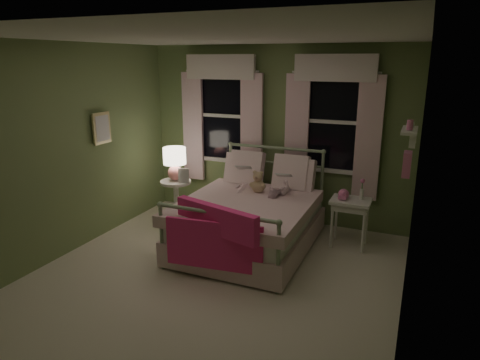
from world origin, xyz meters
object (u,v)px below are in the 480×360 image
at_px(bed, 251,219).
at_px(child_right, 282,174).
at_px(nightstand_right, 351,207).
at_px(child_left, 243,171).
at_px(teddy_bear, 258,183).
at_px(nightstand_left, 176,195).
at_px(table_lamp, 175,161).

distance_m(bed, child_right, 0.74).
bearing_deg(bed, nightstand_right, 22.84).
bearing_deg(child_left, teddy_bear, 142.17).
xyz_separation_m(bed, nightstand_right, (1.19, 0.50, 0.17)).
height_order(teddy_bear, nightstand_right, teddy_bear).
height_order(child_left, nightstand_right, child_left).
xyz_separation_m(child_right, teddy_bear, (-0.28, -0.16, -0.13)).
bearing_deg(child_right, bed, 64.36).
bearing_deg(child_left, nightstand_left, -5.53).
relative_size(child_left, table_lamp, 1.34).
height_order(child_right, teddy_bear, child_right).
bearing_deg(nightstand_left, child_left, 2.81).
height_order(child_left, child_right, child_right).
bearing_deg(nightstand_right, child_left, -176.86).
distance_m(table_lamp, nightstand_right, 2.58).
distance_m(teddy_bear, nightstand_left, 1.41).
xyz_separation_m(bed, table_lamp, (-1.35, 0.37, 0.57)).
distance_m(child_left, nightstand_left, 1.18).
relative_size(bed, table_lamp, 4.13).
distance_m(child_left, child_right, 0.56).
relative_size(child_right, table_lamp, 1.42).
xyz_separation_m(bed, teddy_bear, (0.00, 0.26, 0.41)).
height_order(bed, nightstand_left, bed).
xyz_separation_m(child_right, nightstand_right, (0.91, 0.08, -0.37)).
bearing_deg(child_right, nightstand_left, 9.81).
bearing_deg(child_right, nightstand_right, -166.98).
relative_size(nightstand_left, table_lamp, 1.32).
relative_size(child_left, child_right, 0.95).
bearing_deg(nightstand_right, table_lamp, -177.00).
xyz_separation_m(child_left, table_lamp, (-1.07, -0.05, 0.05)).
bearing_deg(teddy_bear, child_left, 150.50).
bearing_deg(table_lamp, nightstand_left, -45.00).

